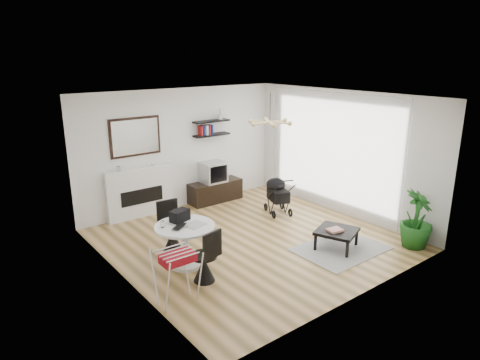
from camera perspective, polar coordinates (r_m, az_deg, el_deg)
floor at (r=8.25m, az=1.43°, el=-7.95°), size 5.00×5.00×0.00m
ceiling at (r=7.55m, az=1.57°, el=11.06°), size 5.00×5.00×0.00m
wall_back at (r=9.80m, az=-7.81°, el=4.17°), size 5.00×0.00×5.00m
wall_left at (r=6.57m, az=-15.67°, el=-2.45°), size 0.00×5.00×5.00m
wall_right at (r=9.53m, az=13.25°, el=3.53°), size 0.00×5.00×5.00m
sheer_curtain at (r=9.58m, az=11.95°, el=3.68°), size 0.04×3.60×2.60m
fireplace at (r=9.42m, az=-13.20°, el=-0.81°), size 1.50×0.17×2.16m
shelf_lower at (r=10.03m, az=-3.80°, el=6.03°), size 0.90×0.25×0.04m
shelf_upper at (r=9.97m, az=-3.84°, el=7.83°), size 0.90×0.25×0.04m
pendant_lamp at (r=8.29m, az=4.00°, el=7.69°), size 0.90×0.90×0.10m
tv_console at (r=10.27m, az=-3.32°, el=-1.51°), size 1.32×0.46×0.49m
crt_tv at (r=10.10m, az=-3.61°, el=1.06°), size 0.55×0.48×0.48m
dining_table at (r=7.17m, az=-7.30°, el=-7.83°), size 0.99×0.99×0.72m
laptop at (r=6.97m, az=-7.75°, el=-6.25°), size 0.38×0.35×0.03m
black_bag at (r=7.22m, az=-8.03°, el=-4.71°), size 0.36×0.27×0.19m
newspaper at (r=7.06m, az=-6.05°, el=-5.94°), size 0.39×0.35×0.01m
drinking_glass at (r=7.03m, az=-10.30°, el=-5.82°), size 0.06×0.06×0.11m
chair_far at (r=7.80m, az=-9.04°, el=-7.36°), size 0.44×0.46×0.91m
chair_near at (r=6.76m, az=-4.71°, el=-11.23°), size 0.44×0.45×0.88m
drying_rack at (r=6.19m, az=-8.39°, el=-12.53°), size 0.55×0.51×0.81m
stroller at (r=9.51m, az=5.01°, el=-2.23°), size 0.65×0.79×0.87m
rug at (r=8.08m, az=13.26°, el=-8.92°), size 1.59×1.15×0.01m
coffee_table at (r=7.98m, az=12.78°, el=-6.75°), size 0.88×0.88×0.35m
magazines at (r=7.90m, az=12.54°, el=-6.52°), size 0.30×0.25×0.04m
potted_plant at (r=8.41m, az=22.46°, el=-4.88°), size 0.73×0.73×1.06m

